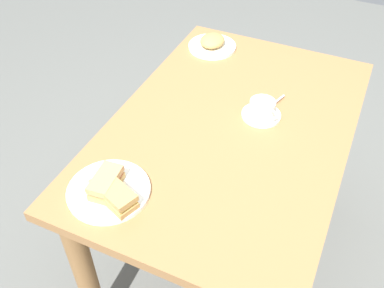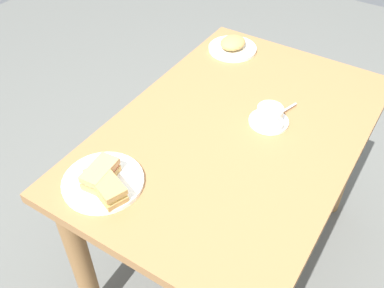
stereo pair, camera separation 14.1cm
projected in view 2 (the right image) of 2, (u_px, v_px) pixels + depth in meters
The scene contains 10 objects.
ground_plane at pixel (225, 253), 2.04m from camera, with size 6.00×6.00×0.00m, color #60625D.
dining_table at pixel (233, 157), 1.61m from camera, with size 1.22×0.81×0.77m.
sandwich_plate at pixel (103, 182), 1.33m from camera, with size 0.25×0.25×0.01m, color white.
sandwich_front at pixel (100, 174), 1.30m from camera, with size 0.13×0.08×0.05m.
sandwich_back at pixel (106, 185), 1.27m from camera, with size 0.12×0.16×0.05m.
coffee_saucer at pixel (269, 121), 1.54m from camera, with size 0.14×0.14×0.01m, color white.
coffee_cup at pixel (270, 114), 1.51m from camera, with size 0.09×0.11×0.05m.
spoon at pixel (284, 110), 1.57m from camera, with size 0.10×0.04×0.01m.
side_plate at pixel (232, 49), 1.89m from camera, with size 0.21×0.21×0.01m, color white.
side_food_pile at pixel (233, 43), 1.87m from camera, with size 0.12×0.10×0.04m, color tan.
Camera 2 is at (-1.05, -0.48, 1.77)m, focal length 40.70 mm.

